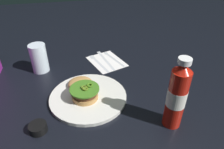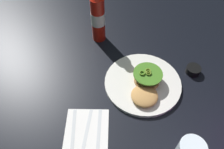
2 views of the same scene
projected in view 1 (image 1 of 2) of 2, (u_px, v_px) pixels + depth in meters
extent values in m
plane|color=black|center=(109.00, 92.00, 0.84)|extent=(3.00, 3.00, 0.00)
cylinder|color=silver|center=(88.00, 97.00, 0.80)|extent=(0.30, 0.30, 0.01)
cylinder|color=#BA8548|center=(85.00, 96.00, 0.78)|extent=(0.10, 0.10, 0.02)
cylinder|color=#512D19|center=(85.00, 92.00, 0.77)|extent=(0.09, 0.09, 0.02)
cylinder|color=red|center=(85.00, 90.00, 0.77)|extent=(0.09, 0.09, 0.01)
cylinder|color=#3D711E|center=(84.00, 89.00, 0.76)|extent=(0.11, 0.11, 0.01)
torus|color=#487418|center=(90.00, 85.00, 0.77)|extent=(0.02, 0.02, 0.01)
torus|color=#57701A|center=(85.00, 89.00, 0.75)|extent=(0.02, 0.02, 0.01)
torus|color=#56751C|center=(84.00, 87.00, 0.76)|extent=(0.02, 0.02, 0.01)
ellipsoid|color=#BA8548|center=(80.00, 83.00, 0.84)|extent=(0.10, 0.10, 0.03)
cylinder|color=#B3190D|center=(176.00, 100.00, 0.64)|extent=(0.06, 0.06, 0.21)
cone|color=#B3190D|center=(183.00, 68.00, 0.57)|extent=(0.05, 0.05, 0.03)
cylinder|color=white|center=(185.00, 61.00, 0.56)|extent=(0.04, 0.04, 0.02)
cylinder|color=white|center=(177.00, 97.00, 0.64)|extent=(0.06, 0.06, 0.06)
cylinder|color=silver|center=(39.00, 58.00, 0.94)|extent=(0.08, 0.08, 0.13)
cylinder|color=black|center=(38.00, 128.00, 0.66)|extent=(0.06, 0.06, 0.03)
cube|color=white|center=(107.00, 61.00, 1.04)|extent=(0.23, 0.20, 0.00)
cube|color=silver|center=(114.00, 59.00, 1.06)|extent=(0.17, 0.08, 0.00)
ellipsoid|color=silver|center=(106.00, 53.00, 1.11)|extent=(0.04, 0.03, 0.00)
cube|color=silver|center=(107.00, 61.00, 1.04)|extent=(0.19, 0.05, 0.00)
cube|color=silver|center=(101.00, 54.00, 1.10)|extent=(0.08, 0.03, 0.00)
cube|color=silver|center=(99.00, 63.00, 1.02)|extent=(0.18, 0.07, 0.00)
cube|color=silver|center=(92.00, 56.00, 1.08)|extent=(0.04, 0.03, 0.00)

